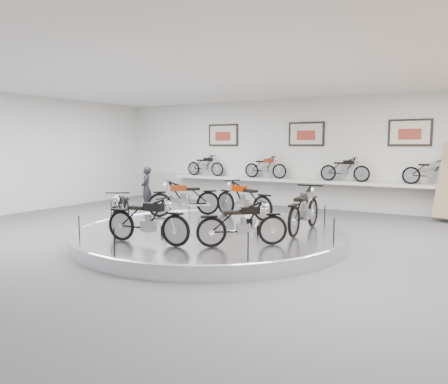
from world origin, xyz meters
The scene contains 21 objects.
floor centered at (0.00, 0.00, 0.00)m, with size 16.00×16.00×0.00m, color #535355.
ceiling centered at (0.00, 0.00, 4.00)m, with size 16.00×16.00×0.00m, color white.
wall_back centered at (0.00, 7.00, 2.00)m, with size 16.00×16.00×0.00m, color silver.
dado_band centered at (0.00, 6.98, 0.55)m, with size 15.68×0.04×1.10m, color #BCBCBA.
display_platform centered at (0.00, 0.30, 0.15)m, with size 6.40×6.40×0.30m, color silver.
platform_rim centered at (0.00, 0.30, 0.27)m, with size 6.40×6.40×0.10m, color #B2B2BA.
shelf centered at (0.00, 6.70, 1.00)m, with size 11.00×0.55×0.10m, color silver.
poster_left centered at (-3.50, 6.96, 2.70)m, with size 1.35×0.06×0.88m, color beige.
poster_center centered at (0.00, 6.96, 2.70)m, with size 1.35×0.06×0.88m, color beige.
poster_right centered at (3.50, 6.96, 2.70)m, with size 1.35×0.06×0.88m, color beige.
shelf_bike_a centered at (-4.20, 6.70, 1.42)m, with size 1.22×0.42×0.73m, color black, non-canonical shape.
shelf_bike_b centered at (-1.50, 6.70, 1.42)m, with size 1.22×0.42×0.73m, color maroon, non-canonical shape.
shelf_bike_c centered at (1.50, 6.70, 1.42)m, with size 1.22×0.42×0.73m, color black, non-canonical shape.
shelf_bike_d centered at (4.20, 6.70, 1.42)m, with size 1.22×0.42×0.73m, color #9FA0A4, non-canonical shape.
bike_a centered at (2.04, 1.14, 0.83)m, with size 1.81×0.64×1.06m, color #9FA0A4, non-canonical shape.
bike_b centered at (-0.07, 2.17, 0.82)m, with size 1.76×0.62×1.03m, color #AA2800, non-canonical shape.
bike_c centered at (-1.67, 1.61, 0.81)m, with size 1.75×0.62×1.03m, color maroon, non-canonical shape.
bike_d centered at (-1.79, -0.78, 0.77)m, with size 1.60×0.56×0.94m, color black, non-canonical shape.
bike_e centered at (-0.28, -1.62, 0.79)m, with size 1.66×0.59×0.98m, color black, non-canonical shape.
bike_f centered at (1.48, -0.86, 0.76)m, with size 1.56×0.55×0.92m, color black, non-canonical shape.
visitor centered at (-4.70, 3.59, 0.77)m, with size 0.56×0.37×1.55m, color black.
Camera 1 is at (5.42, -8.39, 2.29)m, focal length 35.00 mm.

